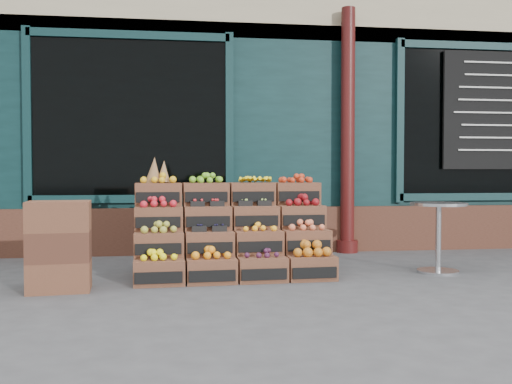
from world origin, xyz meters
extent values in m
plane|color=#424245|center=(0.00, 0.00, 0.00)|extent=(60.00, 60.00, 0.00)
cube|color=black|center=(0.00, 5.20, 2.40)|extent=(12.00, 6.00, 4.80)
cube|color=black|center=(0.00, 2.25, 1.50)|extent=(12.00, 0.12, 3.00)
cube|color=#4B291E|center=(0.00, 2.18, 0.30)|extent=(12.00, 0.18, 0.60)
cube|color=black|center=(-1.60, 2.18, 1.75)|extent=(2.40, 0.06, 2.00)
cube|color=black|center=(3.20, 2.18, 1.75)|extent=(2.40, 0.06, 2.00)
cylinder|color=#42100F|center=(1.20, 2.05, 1.60)|extent=(0.18, 0.18, 3.20)
cube|color=black|center=(3.20, 2.10, 1.90)|extent=(1.30, 0.04, 1.60)
cube|color=brown|center=(-1.19, 0.19, 0.12)|extent=(0.49, 0.35, 0.24)
cube|color=black|center=(-1.18, 0.02, 0.09)|extent=(0.44, 0.03, 0.11)
cube|color=#FFEE10|center=(-1.19, 0.19, 0.27)|extent=(0.39, 0.26, 0.08)
cube|color=brown|center=(-0.70, 0.21, 0.12)|extent=(0.49, 0.35, 0.24)
cube|color=black|center=(-0.69, 0.04, 0.09)|extent=(0.44, 0.03, 0.11)
cube|color=orange|center=(-0.70, 0.21, 0.28)|extent=(0.39, 0.26, 0.08)
cube|color=brown|center=(-0.21, 0.23, 0.12)|extent=(0.49, 0.35, 0.24)
cube|color=black|center=(-0.20, 0.06, 0.09)|extent=(0.44, 0.03, 0.11)
cube|color=#401833|center=(-0.21, 0.23, 0.27)|extent=(0.39, 0.26, 0.06)
cube|color=brown|center=(0.28, 0.25, 0.12)|extent=(0.49, 0.35, 0.24)
cube|color=black|center=(0.29, 0.08, 0.09)|extent=(0.44, 0.03, 0.11)
cube|color=#B56417|center=(0.28, 0.25, 0.29)|extent=(0.39, 0.26, 0.11)
cube|color=brown|center=(-1.20, 0.39, 0.35)|extent=(0.49, 0.35, 0.24)
cube|color=black|center=(-1.19, 0.22, 0.33)|extent=(0.44, 0.03, 0.11)
cube|color=#A1A237|center=(-1.20, 0.39, 0.51)|extent=(0.39, 0.26, 0.08)
cube|color=brown|center=(-0.71, 0.41, 0.35)|extent=(0.49, 0.35, 0.24)
cube|color=black|center=(-0.70, 0.24, 0.33)|extent=(0.44, 0.03, 0.11)
cube|color=black|center=(-0.71, 0.41, 0.49)|extent=(0.39, 0.26, 0.03)
cube|color=brown|center=(-0.22, 0.43, 0.35)|extent=(0.49, 0.35, 0.24)
cube|color=black|center=(-0.21, 0.26, 0.33)|extent=(0.44, 0.03, 0.11)
cube|color=#FFA71F|center=(-0.22, 0.43, 0.50)|extent=(0.39, 0.26, 0.06)
cube|color=brown|center=(0.28, 0.45, 0.35)|extent=(0.49, 0.35, 0.24)
cube|color=black|center=(0.28, 0.28, 0.33)|extent=(0.44, 0.03, 0.11)
cube|color=#E36D46|center=(0.28, 0.45, 0.51)|extent=(0.39, 0.26, 0.08)
cube|color=brown|center=(-1.21, 0.59, 0.59)|extent=(0.49, 0.35, 0.24)
cube|color=black|center=(-1.20, 0.42, 0.57)|extent=(0.44, 0.03, 0.11)
cube|color=red|center=(-1.21, 0.59, 0.75)|extent=(0.39, 0.26, 0.08)
cube|color=brown|center=(-0.71, 0.61, 0.59)|extent=(0.49, 0.35, 0.24)
cube|color=black|center=(-0.71, 0.44, 0.57)|extent=(0.44, 0.03, 0.11)
cube|color=red|center=(-0.71, 0.61, 0.73)|extent=(0.39, 0.26, 0.03)
cube|color=brown|center=(-0.22, 0.63, 0.59)|extent=(0.49, 0.35, 0.24)
cube|color=black|center=(-0.22, 0.46, 0.57)|extent=(0.44, 0.03, 0.11)
cube|color=#A3C459|center=(-0.22, 0.63, 0.72)|extent=(0.39, 0.26, 0.03)
cube|color=brown|center=(0.27, 0.65, 0.59)|extent=(0.49, 0.35, 0.24)
cube|color=black|center=(0.27, 0.48, 0.57)|extent=(0.44, 0.03, 0.11)
cube|color=maroon|center=(0.27, 0.65, 0.75)|extent=(0.39, 0.26, 0.09)
cube|color=brown|center=(-1.21, 0.79, 0.83)|extent=(0.49, 0.35, 0.24)
cube|color=black|center=(-1.21, 0.62, 0.80)|extent=(0.44, 0.03, 0.11)
cube|color=gold|center=(-1.21, 0.79, 0.99)|extent=(0.39, 0.26, 0.08)
cube|color=brown|center=(-0.72, 0.81, 0.83)|extent=(0.49, 0.35, 0.24)
cube|color=black|center=(-0.72, 0.64, 0.80)|extent=(0.44, 0.03, 0.11)
cube|color=#67AC26|center=(-0.72, 0.81, 0.99)|extent=(0.39, 0.26, 0.08)
cube|color=brown|center=(-0.23, 0.83, 0.83)|extent=(0.49, 0.35, 0.24)
cube|color=black|center=(-0.22, 0.66, 0.80)|extent=(0.44, 0.03, 0.11)
cube|color=yellow|center=(-0.23, 0.83, 0.98)|extent=(0.39, 0.26, 0.07)
cube|color=brown|center=(0.26, 0.85, 0.83)|extent=(0.49, 0.35, 0.24)
cube|color=black|center=(0.27, 0.68, 0.80)|extent=(0.44, 0.03, 0.11)
cube|color=#B63217|center=(0.26, 0.85, 0.98)|extent=(0.39, 0.26, 0.07)
cube|color=#4B291E|center=(-0.46, 0.42, 0.12)|extent=(1.96, 0.40, 0.24)
cube|color=#4B291E|center=(-0.47, 0.62, 0.24)|extent=(1.96, 0.40, 0.47)
cube|color=#4B291E|center=(-0.48, 0.82, 0.35)|extent=(1.96, 0.40, 0.71)
cone|color=olive|center=(-1.26, 0.79, 1.08)|extent=(0.16, 0.16, 0.27)
cone|color=olive|center=(-1.16, 0.83, 1.06)|extent=(0.15, 0.15, 0.24)
cube|color=brown|center=(-2.06, 0.01, 0.13)|extent=(0.57, 0.42, 0.27)
cube|color=#4B291E|center=(-2.06, 0.01, 0.40)|extent=(0.57, 0.42, 0.27)
cube|color=brown|center=(-2.06, 0.01, 0.67)|extent=(0.57, 0.42, 0.27)
cylinder|color=silver|center=(1.69, 0.43, 0.01)|extent=(0.43, 0.43, 0.03)
cylinder|color=silver|center=(1.69, 0.43, 0.36)|extent=(0.06, 0.06, 0.71)
cylinder|color=silver|center=(1.69, 0.43, 0.73)|extent=(0.59, 0.59, 0.03)
imported|color=#1E6936|center=(-1.58, 2.89, 0.90)|extent=(0.69, 0.48, 1.79)
camera|label=1|loc=(-1.01, -5.21, 1.06)|focal=40.00mm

